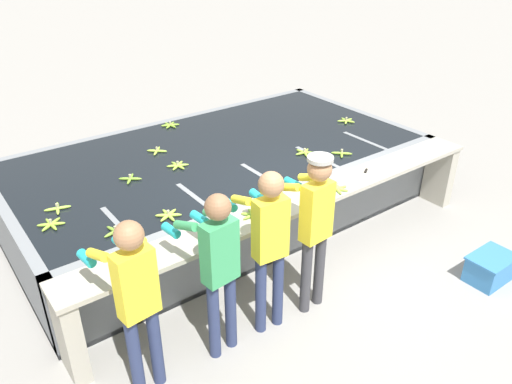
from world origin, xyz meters
name	(u,v)px	position (x,y,z in m)	size (l,w,h in m)	color
ground_plane	(310,275)	(0.00, 0.00, 0.00)	(80.00, 80.00, 0.00)	gray
wash_tank	(219,181)	(0.00, 1.93, 0.46)	(5.57, 2.99, 0.93)	gray
work_ledge	(300,218)	(0.00, 0.23, 0.68)	(5.57, 0.45, 0.93)	#A8A393
worker_0	(135,293)	(-2.23, -0.31, 1.04)	(0.45, 0.73, 1.73)	navy
worker_1	(218,261)	(-1.46, -0.32, 1.03)	(0.45, 0.73, 1.71)	navy
worker_2	(268,237)	(-0.90, -0.33, 1.06)	(0.45, 0.74, 1.75)	navy
worker_3	(314,219)	(-0.35, -0.36, 1.08)	(0.44, 0.74, 1.76)	#38383D
banana_bunch_floating_0	(346,121)	(2.20, 1.67, 0.94)	(0.27, 0.28, 0.08)	#9EC642
banana_bunch_floating_1	(342,153)	(1.24, 0.82, 0.94)	(0.22, 0.22, 0.08)	#7FAD33
banana_bunch_floating_2	(168,215)	(-1.37, 0.77, 0.94)	(0.27, 0.28, 0.08)	#9EC642
banana_bunch_floating_3	(178,165)	(-0.70, 1.80, 0.94)	(0.27, 0.28, 0.08)	#93BC3D
banana_bunch_floating_4	(130,179)	(-1.33, 1.81, 0.94)	(0.24, 0.24, 0.08)	#75A333
banana_bunch_floating_5	(305,152)	(0.86, 1.14, 0.94)	(0.27, 0.27, 0.08)	#8CB738
banana_bunch_floating_6	(170,125)	(-0.09, 3.13, 0.94)	(0.27, 0.28, 0.08)	#7FAD33
banana_bunch_floating_7	(116,231)	(-1.94, 0.81, 0.94)	(0.28, 0.28, 0.08)	#75A333
banana_bunch_floating_8	(51,224)	(-2.41, 1.33, 0.94)	(0.27, 0.28, 0.08)	#8CB738
banana_bunch_floating_9	(157,151)	(-0.70, 2.37, 0.94)	(0.23, 0.23, 0.08)	#9EC642
banana_bunch_floating_10	(58,208)	(-2.26, 1.61, 0.94)	(0.28, 0.28, 0.08)	#9EC642
banana_bunch_ledge_0	(254,215)	(-0.65, 0.24, 0.95)	(0.28, 0.28, 0.08)	#8CB738
banana_bunch_ledge_1	(214,229)	(-1.14, 0.25, 0.95)	(0.23, 0.23, 0.08)	#93BC3D
banana_bunch_ledge_2	(337,188)	(0.47, 0.14, 0.95)	(0.28, 0.28, 0.08)	#9EC642
knife_0	(367,169)	(1.17, 0.31, 0.94)	(0.31, 0.21, 0.02)	silver
crate	(490,268)	(1.59, -1.29, 0.16)	(0.55, 0.39, 0.32)	#3375B7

